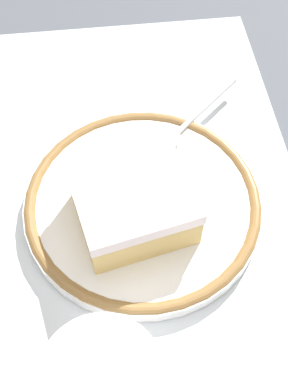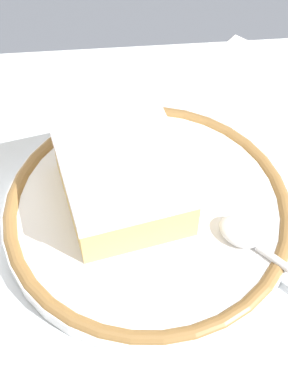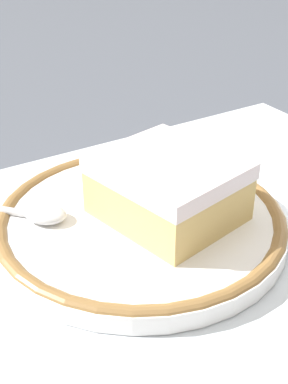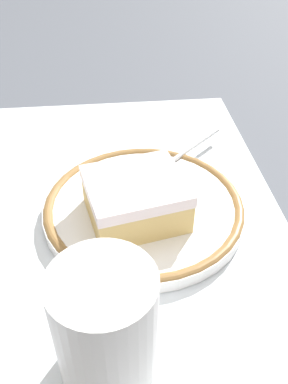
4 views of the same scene
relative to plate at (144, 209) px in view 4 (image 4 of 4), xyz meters
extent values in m
plane|color=#4C515B|center=(0.00, 0.03, -0.01)|extent=(2.40, 2.40, 0.00)
cube|color=silver|center=(0.00, 0.03, -0.01)|extent=(0.55, 0.38, 0.00)
cylinder|color=white|center=(0.00, 0.00, 0.00)|extent=(0.23, 0.23, 0.01)
torus|color=olive|center=(0.00, 0.00, 0.00)|extent=(0.23, 0.23, 0.01)
cube|color=#DBB76B|center=(-0.01, 0.01, 0.02)|extent=(0.10, 0.11, 0.03)
cube|color=white|center=(-0.01, 0.01, 0.05)|extent=(0.11, 0.12, 0.01)
ellipsoid|color=silver|center=(0.07, -0.03, 0.01)|extent=(0.04, 0.04, 0.01)
cylinder|color=silver|center=(0.11, -0.08, 0.01)|extent=(0.07, 0.08, 0.01)
cylinder|color=white|center=(-0.17, 0.05, 0.04)|extent=(0.08, 0.08, 0.10)
cylinder|color=brown|center=(-0.17, 0.05, 0.00)|extent=(0.07, 0.07, 0.03)
cube|color=white|center=(0.12, 0.15, -0.01)|extent=(0.16, 0.16, 0.00)
camera|label=1|loc=(-0.25, 0.03, 0.41)|focal=47.13mm
camera|label=2|loc=(-0.02, -0.26, 0.36)|focal=52.73mm
camera|label=3|loc=(0.18, 0.30, 0.23)|focal=50.32mm
camera|label=4|loc=(-0.35, 0.04, 0.31)|focal=39.02mm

